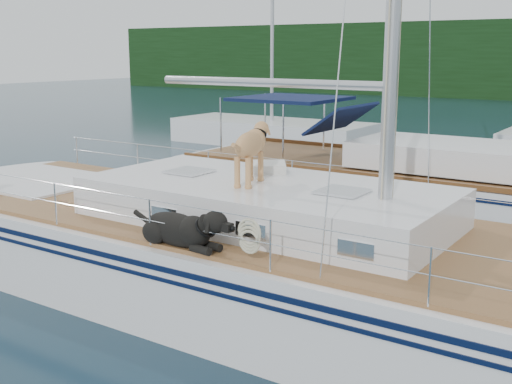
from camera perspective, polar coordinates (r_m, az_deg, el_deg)
The scene contains 4 objects.
ground at distance 10.04m, azimuth -3.04°, elevation -8.81°, with size 120.00×120.00×0.00m, color black.
main_sailboat at distance 9.76m, azimuth -2.66°, elevation -5.24°, with size 12.00×3.80×14.01m.
neighbor_sailboat at distance 14.72m, azimuth 14.17°, elevation 0.24°, with size 11.00×3.50×13.30m.
bg_boat_west at distance 25.64m, azimuth 1.40°, elevation 5.26°, with size 8.00×3.00×11.65m.
Camera 1 is at (5.64, -7.47, 3.63)m, focal length 45.00 mm.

